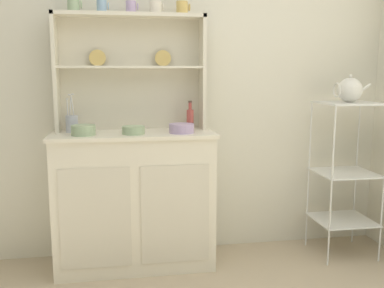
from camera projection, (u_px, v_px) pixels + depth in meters
name	position (u px, v px, depth m)	size (l,w,h in m)	color
wall_back	(168.00, 80.00, 3.10)	(3.84, 0.05, 2.50)	silver
hutch_cabinet	(135.00, 198.00, 2.93)	(1.07, 0.45, 0.92)	silver
hutch_shelf_unit	(131.00, 64.00, 2.95)	(0.99, 0.18, 0.77)	beige
bakers_rack	(346.00, 164.00, 3.09)	(0.40, 0.38, 1.10)	silver
cup_sage_0	(74.00, 5.00, 2.79)	(0.09, 0.08, 0.09)	#9EB78E
cup_sky_1	(102.00, 6.00, 2.82)	(0.08, 0.06, 0.08)	#8EB2D1
cup_lilac_2	(131.00, 7.00, 2.85)	(0.08, 0.07, 0.08)	#B79ECC
cup_cream_3	(156.00, 8.00, 2.87)	(0.09, 0.08, 0.08)	silver
cup_gold_4	(182.00, 8.00, 2.90)	(0.09, 0.08, 0.08)	#DBB760
bowl_mixing_large	(83.00, 130.00, 2.73)	(0.15, 0.15, 0.06)	#9EB78E
bowl_floral_medium	(133.00, 130.00, 2.78)	(0.14, 0.14, 0.05)	#9EB78E
bowl_cream_small	(182.00, 128.00, 2.83)	(0.16, 0.16, 0.06)	#B79ECC
jam_bottle	(190.00, 118.00, 3.00)	(0.05, 0.05, 0.20)	#B74C47
utensil_jar	(72.00, 123.00, 2.86)	(0.08, 0.08, 0.25)	#B2B7C6
porcelain_teapot	(350.00, 90.00, 3.00)	(0.26, 0.17, 0.19)	white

